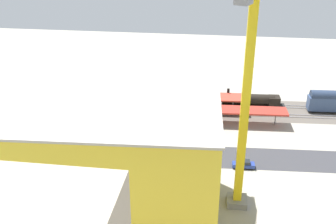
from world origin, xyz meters
TOP-DOWN VIEW (x-y plane):
  - ground_plane at (0.00, 0.00)m, footprint 196.06×196.06m
  - rail_bed at (0.00, -20.39)m, footprint 123.07×19.81m
  - street_asphalt at (0.00, 4.41)m, footprint 122.83×14.97m
  - track_rails at (0.00, -20.39)m, footprint 122.40×13.38m
  - platform_canopy_near at (-3.24, -12.15)m, footprint 54.52×7.50m
  - platform_canopy_far at (10.04, -18.87)m, footprint 60.99×8.45m
  - locomotive at (-22.82, -23.31)m, footprint 16.99×3.73m
  - parked_car_0 at (-19.18, 7.29)m, footprint 4.67×1.98m
  - parked_car_1 at (-11.83, 7.15)m, footprint 4.15×1.89m
  - parked_car_2 at (-5.15, 8.39)m, footprint 4.46×1.87m
  - parked_car_3 at (2.27, 7.70)m, footprint 4.39×1.73m
  - parked_car_4 at (9.49, 7.26)m, footprint 4.73×1.80m
  - construction_building at (7.07, 23.63)m, footprint 42.35×22.26m
  - construction_roof_slab at (7.07, 23.63)m, footprint 42.98×22.89m
  - tower_crane at (-18.53, 17.31)m, footprint 12.59×27.03m
  - box_truck_0 at (16.50, 6.63)m, footprint 8.67×2.94m
  - box_truck_1 at (17.23, 8.04)m, footprint 8.48×2.80m
  - box_truck_2 at (15.34, 7.17)m, footprint 9.45×2.48m
  - street_tree_0 at (-11.20, -1.10)m, footprint 4.31×4.31m
  - street_tree_1 at (9.87, 0.02)m, footprint 6.05×6.05m
  - street_tree_2 at (31.06, 0.33)m, footprint 4.17×4.17m
  - traffic_light at (11.94, 8.77)m, footprint 0.50×0.36m

SIDE VIEW (x-z plane):
  - ground_plane at x=0.00m, z-range 0.00..0.00m
  - rail_bed at x=0.00m, z-range 0.00..0.01m
  - street_asphalt at x=0.00m, z-range 0.00..0.01m
  - track_rails at x=0.00m, z-range 0.12..0.24m
  - parked_car_1 at x=-11.83m, z-range -0.09..1.51m
  - parked_car_3 at x=2.27m, z-range -0.08..1.55m
  - parked_car_0 at x=-19.18m, z-range -0.10..1.58m
  - parked_car_2 at x=-5.15m, z-range -0.09..1.58m
  - parked_car_4 at x=9.49m, z-range -0.09..1.63m
  - box_truck_1 at x=17.23m, z-range -0.01..3.26m
  - box_truck_2 at x=15.34m, z-range 0.00..3.33m
  - box_truck_0 at x=16.50m, z-range -0.04..3.63m
  - locomotive at x=-22.82m, z-range -0.76..4.53m
  - platform_canopy_near at x=-3.24m, z-range 1.76..5.76m
  - traffic_light at x=11.94m, z-range 1.00..6.93m
  - platform_canopy_far at x=10.04m, z-range 1.88..6.06m
  - street_tree_0 at x=-11.20m, z-range 1.02..7.44m
  - street_tree_2 at x=31.06m, z-range 1.46..8.63m
  - street_tree_1 at x=9.87m, z-range 1.03..9.15m
  - construction_building at x=7.07m, z-range 0.00..18.83m
  - construction_roof_slab at x=7.07m, z-range 18.83..19.23m
  - tower_crane at x=-18.53m, z-range 3.78..42.30m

